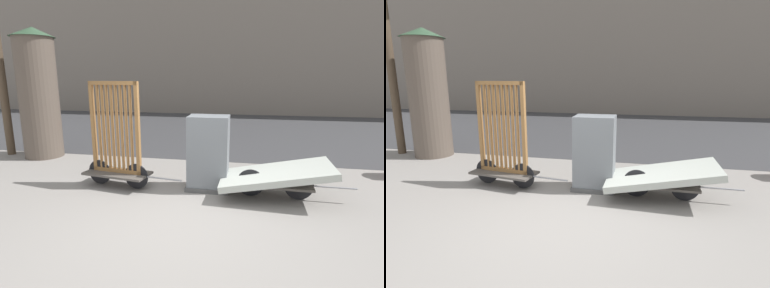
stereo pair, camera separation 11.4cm
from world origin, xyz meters
The scene contains 7 objects.
ground_plane centered at (0.00, 0.00, 0.00)m, with size 60.00×60.00×0.00m, color gray.
road_strip centered at (0.00, 8.25, 0.00)m, with size 56.00×9.84×0.01m.
building_facade centered at (0.00, 15.17, 5.48)m, with size 48.00×4.00×10.97m.
bike_cart_with_bedframe centered at (-1.46, 1.24, 0.72)m, with size 1.98×0.74×2.00m.
bike_cart_with_mattress centered at (1.47, 1.24, 0.40)m, with size 2.27×1.10×0.66m.
utility_cabinet centered at (0.27, 1.46, 0.65)m, with size 0.79×0.60×1.39m.
advertising_column centered at (-4.37, 2.98, 1.67)m, with size 1.08×1.08×3.28m.
Camera 1 is at (1.02, -3.88, 2.07)m, focal length 28.00 mm.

